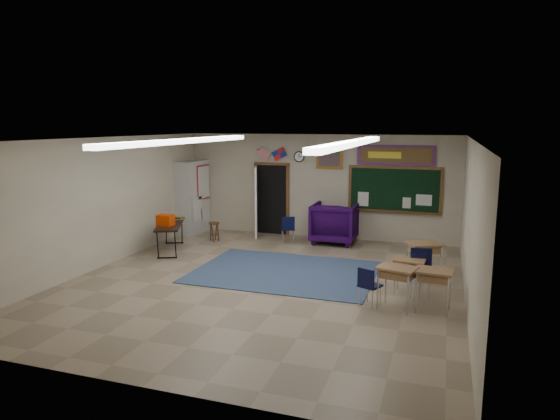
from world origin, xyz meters
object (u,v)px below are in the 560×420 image
(folding_table, at_px, (170,236))
(student_desk_front_left, at_px, (409,275))
(wooden_stool, at_px, (214,231))
(student_desk_front_right, at_px, (424,259))
(wingback_armchair, at_px, (334,223))

(folding_table, bearing_deg, student_desk_front_left, -36.96)
(student_desk_front_left, bearing_deg, wooden_stool, 158.57)
(student_desk_front_right, distance_m, folding_table, 6.44)
(wingback_armchair, distance_m, folding_table, 4.50)
(student_desk_front_left, relative_size, student_desk_front_right, 0.83)
(student_desk_front_right, relative_size, folding_table, 0.45)
(student_desk_front_right, bearing_deg, wooden_stool, 135.22)
(student_desk_front_left, distance_m, folding_table, 6.37)
(wingback_armchair, xyz_separation_m, wooden_stool, (-3.28, -0.89, -0.29))
(student_desk_front_right, bearing_deg, student_desk_front_left, -130.19)
(wingback_armchair, height_order, folding_table, wingback_armchair)
(student_desk_front_left, bearing_deg, student_desk_front_right, 82.57)
(wingback_armchair, height_order, student_desk_front_right, wingback_armchair)
(folding_table, xyz_separation_m, wooden_stool, (0.61, 1.36, -0.12))
(student_desk_front_right, distance_m, wooden_stool, 6.10)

